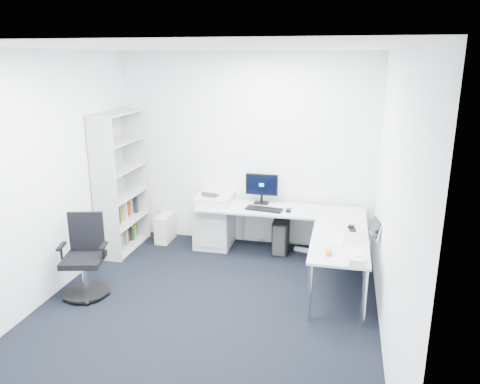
% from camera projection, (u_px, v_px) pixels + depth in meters
% --- Properties ---
extents(ground, '(4.20, 4.20, 0.00)m').
position_uv_depth(ground, '(204.00, 313.00, 4.97)').
color(ground, black).
extents(ceiling, '(4.20, 4.20, 0.00)m').
position_uv_depth(ceiling, '(198.00, 47.00, 4.22)').
color(ceiling, white).
extents(wall_back, '(3.60, 0.02, 2.70)m').
position_uv_depth(wall_back, '(246.00, 151.00, 6.56)').
color(wall_back, white).
rests_on(wall_back, ground).
extents(wall_front, '(3.60, 0.02, 2.70)m').
position_uv_depth(wall_front, '(90.00, 291.00, 2.63)').
color(wall_front, white).
rests_on(wall_front, ground).
extents(wall_left, '(0.02, 4.20, 2.70)m').
position_uv_depth(wall_left, '(40.00, 180.00, 4.98)').
color(wall_left, white).
rests_on(wall_left, ground).
extents(wall_right, '(0.02, 4.20, 2.70)m').
position_uv_depth(wall_right, '(392.00, 203.00, 4.21)').
color(wall_right, white).
rests_on(wall_right, ground).
extents(l_desk, '(2.25, 1.26, 0.66)m').
position_uv_depth(l_desk, '(276.00, 240.00, 6.08)').
color(l_desk, '#B6B8B8').
rests_on(l_desk, ground).
extents(drawer_pedestal, '(0.49, 0.61, 0.76)m').
position_uv_depth(drawer_pedestal, '(215.00, 219.00, 6.69)').
color(drawer_pedestal, '#B6B8B8').
rests_on(drawer_pedestal, ground).
extents(bookshelf, '(0.37, 0.96, 1.92)m').
position_uv_depth(bookshelf, '(120.00, 182.00, 6.41)').
color(bookshelf, '#B3B5B5').
rests_on(bookshelf, ground).
extents(task_chair, '(0.63, 0.63, 0.93)m').
position_uv_depth(task_chair, '(83.00, 258.00, 5.20)').
color(task_chair, black).
rests_on(task_chair, ground).
extents(black_pc_tower, '(0.22, 0.48, 0.46)m').
position_uv_depth(black_pc_tower, '(281.00, 235.00, 6.51)').
color(black_pc_tower, black).
rests_on(black_pc_tower, ground).
extents(beige_pc_tower, '(0.19, 0.42, 0.40)m').
position_uv_depth(beige_pc_tower, '(165.00, 228.00, 6.88)').
color(beige_pc_tower, beige).
rests_on(beige_pc_tower, ground).
extents(power_strip, '(0.39, 0.14, 0.04)m').
position_uv_depth(power_strip, '(308.00, 251.00, 6.51)').
color(power_strip, silver).
rests_on(power_strip, ground).
extents(monitor, '(0.45, 0.15, 0.43)m').
position_uv_depth(monitor, '(262.00, 188.00, 6.44)').
color(monitor, black).
rests_on(monitor, l_desk).
extents(black_keyboard, '(0.51, 0.24, 0.02)m').
position_uv_depth(black_keyboard, '(264.00, 209.00, 6.22)').
color(black_keyboard, black).
rests_on(black_keyboard, l_desk).
extents(mouse, '(0.06, 0.10, 0.03)m').
position_uv_depth(mouse, '(288.00, 210.00, 6.15)').
color(mouse, black).
rests_on(mouse, l_desk).
extents(desk_phone, '(0.25, 0.25, 0.15)m').
position_uv_depth(desk_phone, '(211.00, 197.00, 6.53)').
color(desk_phone, '#2B2B2E').
rests_on(desk_phone, l_desk).
extents(laptop, '(0.40, 0.39, 0.24)m').
position_uv_depth(laptop, '(357.00, 227.00, 5.24)').
color(laptop, silver).
rests_on(laptop, l_desk).
extents(white_keyboard, '(0.15, 0.39, 0.01)m').
position_uv_depth(white_keyboard, '(340.00, 240.00, 5.19)').
color(white_keyboard, silver).
rests_on(white_keyboard, l_desk).
extents(headphones, '(0.15, 0.21, 0.05)m').
position_uv_depth(headphones, '(352.00, 228.00, 5.50)').
color(headphones, black).
rests_on(headphones, l_desk).
extents(orange_fruit, '(0.07, 0.07, 0.07)m').
position_uv_depth(orange_fruit, '(329.00, 252.00, 4.78)').
color(orange_fruit, '#FB9E16').
rests_on(orange_fruit, l_desk).
extents(tissue_box, '(0.14, 0.25, 0.09)m').
position_uv_depth(tissue_box, '(356.00, 260.00, 4.59)').
color(tissue_box, silver).
rests_on(tissue_box, l_desk).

